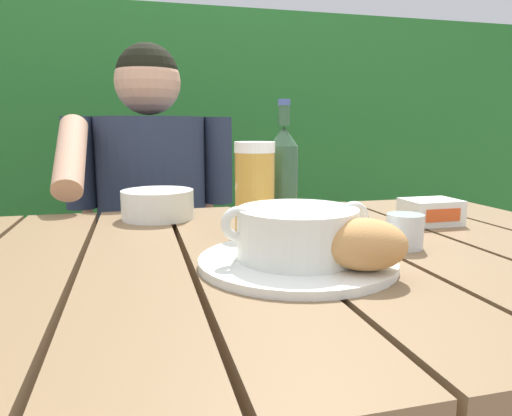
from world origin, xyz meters
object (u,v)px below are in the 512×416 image
Objects in this scene: serving_plate at (297,261)px; soup_bowl at (297,232)px; beer_glass at (255,189)px; table_knife at (356,245)px; bread_roll at (364,244)px; beer_bottle at (283,175)px; person_eating at (152,211)px; butter_tub at (431,212)px; water_glass_small at (405,231)px; diner_bowl at (158,204)px; chair_near_diner at (154,269)px.

soup_bowl reaches higher than serving_plate.
table_knife is (0.14, -0.14, -0.08)m from beer_glass.
beer_glass is at bearing 105.12° from bread_roll.
beer_bottle reaches higher than serving_plate.
person_eating is at bearing 103.56° from soup_bowl.
soup_bowl is at bearing -151.30° from table_knife.
beer_bottle is 2.28× the size of butter_tub.
beer_glass is (-0.01, 0.21, 0.08)m from serving_plate.
person_eating is 0.88m from bread_roll.
serving_plate is 0.21m from water_glass_small.
serving_plate is 0.45m from diner_bowl.
person_eating is at bearing 106.60° from bread_roll.
beer_glass is 1.03× the size of table_knife.
bread_roll reaches higher than butter_tub.
diner_bowl reaches higher than butter_tub.
serving_plate is (0.18, -0.76, 0.05)m from person_eating.
butter_tub is at bearing 44.92° from water_glass_small.
soup_bowl is at bearing -166.66° from water_glass_small.
chair_near_diner is 3.65× the size of beer_bottle.
bread_roll is 0.30m from beer_glass.
serving_plate is at bearing 135.00° from soup_bowl.
bread_roll is at bearing -76.66° from chair_near_diner.
butter_tub is at bearing -9.00° from beer_bottle.
person_eating reaches higher than diner_bowl.
serving_plate is (0.18, -0.96, 0.29)m from chair_near_diner.
bread_roll is 0.55m from diner_bowl.
water_glass_small is (0.15, -0.21, -0.08)m from beer_bottle.
beer_glass is 1.10× the size of diner_bowl.
water_glass_small is 0.55× the size of butter_tub.
butter_tub is (0.55, -0.55, 0.07)m from person_eating.
diner_bowl is at bearing 113.57° from serving_plate.
serving_plate is 0.42m from butter_tub.
table_knife is at bearing -69.06° from beer_bottle.
chair_near_diner is at bearing 102.66° from beer_glass.
butter_tub is (0.37, 0.21, -0.02)m from soup_bowl.
table_knife is (-0.24, -0.14, -0.02)m from butter_tub.
serving_plate is 1.83× the size of diner_bowl.
serving_plate is 1.72× the size of table_knife.
bread_roll is 0.42m from butter_tub.
beer_glass is (0.17, -0.75, 0.37)m from chair_near_diner.
bread_roll is 0.80× the size of beer_glass.
water_glass_small is (0.21, 0.05, -0.02)m from soup_bowl.
beer_glass is 0.69× the size of beer_bottle.
bread_roll is 1.26× the size of butter_tub.
soup_bowl is at bearing -66.43° from diner_bowl.
soup_bowl is 0.21m from water_glass_small.
beer_glass reaches higher than soup_bowl.
water_glass_small is (0.39, -0.71, 0.07)m from person_eating.
table_knife is 1.06× the size of diner_bowl.
bread_roll is (0.25, -1.04, 0.33)m from chair_near_diner.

